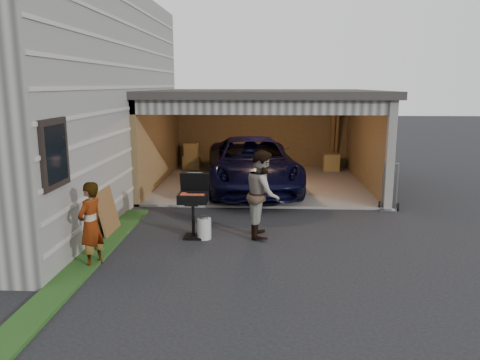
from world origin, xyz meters
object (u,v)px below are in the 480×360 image
object	(u,v)px
plywood_panel	(108,211)
woman	(91,225)
man	(263,194)
hand_truck	(389,201)
minivan	(252,166)
bbq_grill	(193,201)
propane_tank	(204,229)

from	to	relation	value
plywood_panel	woman	bearing A→B (deg)	-80.17
man	woman	bearing A→B (deg)	120.26
hand_truck	minivan	bearing A→B (deg)	165.28
woman	hand_truck	xyz separation A→B (m)	(6.02, 3.95, -0.51)
man	bbq_grill	bearing A→B (deg)	95.74
bbq_grill	hand_truck	bearing A→B (deg)	27.12
minivan	bbq_grill	size ratio (longest dim) A/B	4.13
woman	plywood_panel	size ratio (longest dim) A/B	1.49
minivan	plywood_panel	size ratio (longest dim) A/B	5.40
minivan	hand_truck	world-z (taller)	minivan
plywood_panel	minivan	bearing A→B (deg)	55.81
bbq_grill	propane_tank	world-z (taller)	bbq_grill
minivan	bbq_grill	world-z (taller)	minivan
woman	plywood_panel	world-z (taller)	woman
minivan	propane_tank	bearing A→B (deg)	-106.94
bbq_grill	hand_truck	xyz separation A→B (m)	(4.52, 2.32, -0.54)
woman	man	distance (m)	3.42
propane_tank	hand_truck	size ratio (longest dim) A/B	0.35
propane_tank	plywood_panel	distance (m)	2.06
man	propane_tank	bearing A→B (deg)	101.10
man	plywood_panel	distance (m)	3.23
minivan	plywood_panel	world-z (taller)	minivan
minivan	propane_tank	distance (m)	4.51
woman	plywood_panel	distance (m)	1.77
hand_truck	man	bearing A→B (deg)	-130.39
hand_truck	woman	bearing A→B (deg)	-131.48
woman	man	world-z (taller)	man
woman	hand_truck	size ratio (longest dim) A/B	1.23
plywood_panel	bbq_grill	bearing A→B (deg)	-3.21
woman	bbq_grill	world-z (taller)	woman
minivan	man	distance (m)	4.14
minivan	propane_tank	world-z (taller)	minivan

